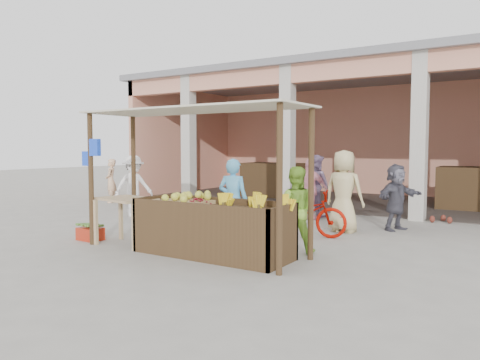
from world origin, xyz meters
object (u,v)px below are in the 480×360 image
Objects in this scene: fruit_stall at (212,231)px; side_table at (127,206)px; motorcycle at (302,212)px; vendor_blue at (233,198)px; vendor_green at (295,207)px; red_crate at (90,234)px.

side_table reaches higher than fruit_stall.
motorcycle is (0.52, 2.27, 0.08)m from fruit_stall.
motorcycle is (2.32, 2.40, -0.23)m from side_table.
fruit_stall is 1.57× the size of vendor_blue.
vendor_green is (2.82, 1.05, 0.05)m from side_table.
vendor_blue is 1.53m from motorcycle.
motorcycle is at bearing 57.16° from side_table.
fruit_stall is 2.33m from motorcycle.
vendor_green is (1.02, 0.92, 0.36)m from fruit_stall.
motorcycle reaches higher than side_table.
vendor_green is 0.82× the size of motorcycle.
motorcycle is (3.22, 2.47, 0.36)m from red_crate.
vendor_green is (3.72, 1.13, 0.64)m from red_crate.
fruit_stall is 2.72m from red_crate.
fruit_stall is 1.42m from vendor_green.
fruit_stall is 2.23× the size of side_table.
fruit_stall is 1.11m from vendor_blue.
vendor_blue is (1.55, 1.13, 0.12)m from side_table.
red_crate is at bearing 112.57° from motorcycle.
motorcycle is (-0.50, 1.35, -0.28)m from vendor_green.
side_table is 3.01m from vendor_green.
vendor_green is (1.27, -0.07, -0.07)m from vendor_blue.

